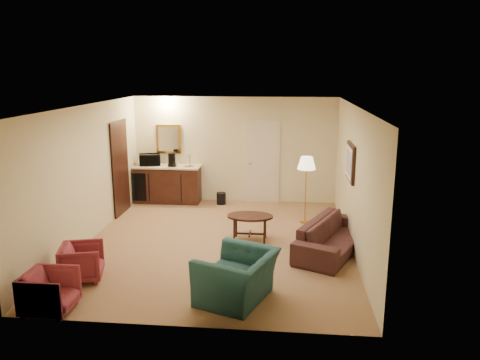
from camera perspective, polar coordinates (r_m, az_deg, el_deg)
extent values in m
plane|color=olive|center=(9.04, -2.72, -7.68)|extent=(6.00, 6.00, 0.00)
cube|color=beige|center=(11.58, -0.65, 3.69)|extent=(5.00, 0.02, 2.60)
cube|color=beige|center=(9.35, -18.14, 0.69)|extent=(0.02, 6.00, 2.60)
cube|color=beige|center=(8.66, 13.78, 0.00)|extent=(0.02, 6.00, 2.60)
cube|color=white|center=(8.46, -2.91, 8.98)|extent=(5.00, 6.00, 0.02)
cube|color=beige|center=(11.55, 2.80, 2.26)|extent=(0.82, 0.06, 2.05)
cube|color=black|center=(10.93, -14.39, 1.36)|extent=(0.06, 0.98, 2.10)
cube|color=yellow|center=(11.80, -8.68, 4.96)|extent=(0.62, 0.04, 0.72)
cube|color=black|center=(8.99, 13.27, 2.14)|extent=(0.06, 0.90, 0.70)
cube|color=#361C11|center=(11.77, -8.79, -0.48)|extent=(1.64, 0.58, 0.92)
imported|color=black|center=(8.65, 11.35, -6.09)|extent=(1.41, 2.12, 0.80)
imported|color=#1F4D4F|center=(6.77, -0.38, -10.78)|extent=(1.04, 1.26, 0.95)
imported|color=maroon|center=(7.86, -18.72, -9.25)|extent=(0.72, 0.75, 0.64)
imported|color=maroon|center=(7.01, -22.20, -12.29)|extent=(0.59, 0.63, 0.65)
cube|color=black|center=(9.09, 1.23, -5.84)|extent=(0.89, 0.60, 0.51)
cube|color=#B07F3A|center=(10.08, 8.01, -1.22)|extent=(0.39, 0.39, 1.46)
cylinder|color=black|center=(11.53, -2.31, -2.25)|extent=(0.28, 0.28, 0.29)
imported|color=black|center=(11.79, -10.95, 2.60)|extent=(0.57, 0.42, 0.35)
cylinder|color=black|center=(11.56, -8.30, 2.46)|extent=(0.22, 0.22, 0.33)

